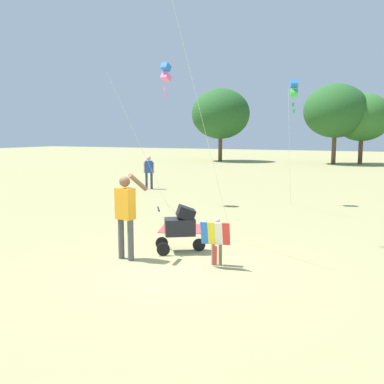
{
  "coord_description": "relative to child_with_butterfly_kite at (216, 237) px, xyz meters",
  "views": [
    {
      "loc": [
        3.72,
        -7.16,
        2.56
      ],
      "look_at": [
        -0.3,
        1.21,
        1.3
      ],
      "focal_mm": 40.35,
      "sensor_mm": 36.0,
      "label": 1
    }
  ],
  "objects": [
    {
      "name": "ground_plane",
      "position": [
        -0.62,
        -0.39,
        -0.58
      ],
      "size": [
        120.0,
        120.0,
        0.0
      ],
      "primitive_type": "plane",
      "color": "#938E5B"
    },
    {
      "name": "child_with_butterfly_kite",
      "position": [
        0.0,
        0.0,
        0.0
      ],
      "size": [
        0.58,
        0.4,
        0.95
      ],
      "color": "#7F705B",
      "rests_on": "ground"
    },
    {
      "name": "person_adult_flyer",
      "position": [
        -1.83,
        -0.4,
        0.46
      ],
      "size": [
        0.61,
        0.52,
        1.79
      ],
      "color": "#4C4C51",
      "rests_on": "ground"
    },
    {
      "name": "kite_green_novelty",
      "position": [
        -4.47,
        6.08,
        4.1
      ],
      "size": [
        1.18,
        2.27,
        5.03
      ],
      "color": "blue",
      "rests_on": "ground"
    },
    {
      "name": "stroller",
      "position": [
        -1.08,
        0.59,
        0.03
      ],
      "size": [
        1.07,
        0.88,
        1.03
      ],
      "color": "black",
      "rests_on": "ground"
    },
    {
      "name": "treeline_distant",
      "position": [
        -0.3,
        30.42,
        3.65
      ],
      "size": [
        36.71,
        6.11,
        6.68
      ],
      "color": "brown",
      "rests_on": "ground"
    },
    {
      "name": "person_sitting_far",
      "position": [
        -7.33,
        9.55,
        0.33
      ],
      "size": [
        0.45,
        0.32,
        1.53
      ],
      "color": "#33384C",
      "rests_on": "ground"
    },
    {
      "name": "kite_orange_delta",
      "position": [
        -0.38,
        8.05,
        3.54
      ],
      "size": [
        0.48,
        2.37,
        4.46
      ],
      "color": "blue",
      "rests_on": "ground"
    },
    {
      "name": "picnic_blanket",
      "position": [
        -2.1,
        2.66,
        -0.57
      ],
      "size": [
        1.48,
        1.49,
        0.02
      ],
      "primitive_type": "cube",
      "rotation": [
        0.0,
        0.0,
        0.34
      ],
      "color": "#CC3D3D",
      "rests_on": "ground"
    }
  ]
}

